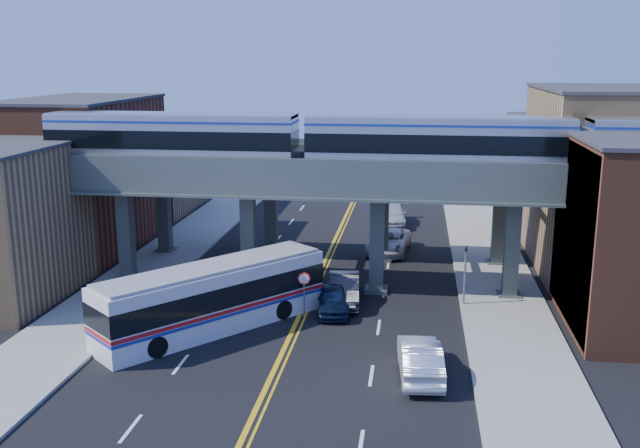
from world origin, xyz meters
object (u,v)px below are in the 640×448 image
object	(u,v)px
car_lane_a	(333,299)
car_lane_c	(389,241)
car_lane_d	(392,215)
stop_sign	(304,287)
car_lane_b	(344,289)
traffic_signal	(465,268)
transit_train	(437,143)
transit_bus	(213,298)
car_parked_curb	(420,358)

from	to	relation	value
car_lane_a	car_lane_c	bearing A→B (deg)	71.13
car_lane_d	stop_sign	bearing A→B (deg)	-99.87
stop_sign	car_lane_b	bearing A→B (deg)	54.10
traffic_signal	transit_train	bearing A→B (deg)	132.04
transit_train	car_lane_b	xyz separation A→B (m)	(-5.16, -2.32, -8.44)
traffic_signal	car_lane_c	bearing A→B (deg)	113.28
transit_train	car_lane_a	world-z (taller)	transit_train
traffic_signal	car_lane_d	distance (m)	20.73
traffic_signal	transit_bus	size ratio (longest dim) A/B	0.35
car_lane_d	car_lane_b	bearing A→B (deg)	-95.79
transit_train	transit_bus	world-z (taller)	transit_train
transit_train	car_lane_b	distance (m)	10.15
transit_bus	car_parked_curb	distance (m)	11.72
transit_bus	car_parked_curb	world-z (taller)	transit_bus
transit_bus	car_lane_c	distance (m)	18.67
stop_sign	car_parked_curb	size ratio (longest dim) A/B	0.51
stop_sign	car_lane_b	distance (m)	3.44
transit_bus	traffic_signal	bearing A→B (deg)	-27.70
car_lane_c	car_parked_curb	bearing A→B (deg)	-77.29
car_lane_a	car_lane_c	xyz separation A→B (m)	(2.58, 13.20, 0.07)
stop_sign	car_parked_curb	distance (m)	9.29
car_lane_c	car_parked_curb	distance (m)	21.04
stop_sign	car_lane_a	distance (m)	2.07
car_parked_curb	car_lane_d	bearing A→B (deg)	-90.31
car_lane_a	car_lane_c	world-z (taller)	car_lane_c
transit_train	car_lane_c	world-z (taller)	transit_train
car_lane_b	stop_sign	bearing A→B (deg)	-131.28
car_lane_a	transit_train	bearing A→B (deg)	27.64
transit_train	car_lane_a	size ratio (longest dim) A/B	10.73
car_parked_curb	stop_sign	bearing A→B (deg)	-51.38
transit_train	stop_sign	distance (m)	11.48
car_lane_b	car_lane_c	xyz separation A→B (m)	(2.13, 11.53, -0.01)
car_lane_b	car_parked_curb	distance (m)	10.37
transit_train	car_parked_curb	xyz separation A→B (m)	(-0.73, -11.70, -8.41)
traffic_signal	car_lane_a	bearing A→B (deg)	-164.97
car_lane_a	car_lane_d	world-z (taller)	car_lane_d
traffic_signal	car_parked_curb	distance (m)	10.13
stop_sign	car_lane_c	bearing A→B (deg)	74.00
car_lane_b	car_lane_a	bearing A→B (deg)	-110.21
stop_sign	car_lane_b	size ratio (longest dim) A/B	0.52
transit_bus	car_parked_curb	bearing A→B (deg)	-71.32
transit_bus	car_lane_c	size ratio (longest dim) A/B	1.99
stop_sign	traffic_signal	world-z (taller)	traffic_signal
car_lane_a	car_parked_curb	bearing A→B (deg)	-65.56
car_parked_curb	transit_train	bearing A→B (deg)	-98.49
traffic_signal	transit_bus	distance (m)	14.43
car_lane_a	car_lane_d	xyz separation A→B (m)	(2.46, 22.07, 0.14)
transit_train	traffic_signal	world-z (taller)	transit_train
traffic_signal	car_lane_d	xyz separation A→B (m)	(-4.94, 20.09, -1.41)
transit_train	transit_bus	distance (m)	15.65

